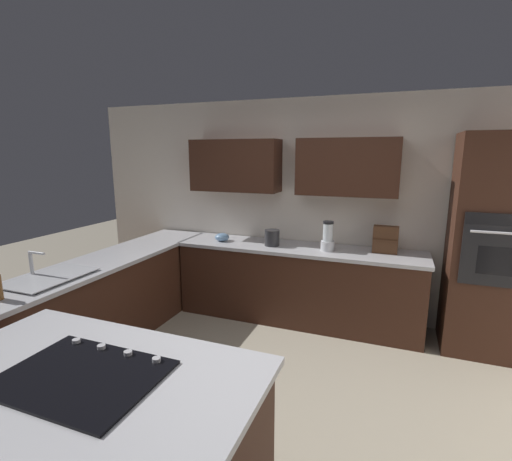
% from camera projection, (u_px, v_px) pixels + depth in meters
% --- Properties ---
extents(ground_plane, '(14.00, 14.00, 0.00)m').
position_uv_depth(ground_plane, '(251.00, 412.00, 2.87)').
color(ground_plane, '#9E937F').
extents(wall_back, '(6.00, 0.44, 2.60)m').
position_uv_depth(wall_back, '(309.00, 199.00, 4.48)').
color(wall_back, silver).
rests_on(wall_back, ground).
extents(lower_cabinets_back, '(2.80, 0.60, 0.86)m').
position_uv_depth(lower_cabinets_back, '(297.00, 285.00, 4.39)').
color(lower_cabinets_back, '#381E14').
rests_on(lower_cabinets_back, ground).
extents(countertop_back, '(2.84, 0.64, 0.04)m').
position_uv_depth(countertop_back, '(298.00, 249.00, 4.30)').
color(countertop_back, '#B2B2B7').
rests_on(countertop_back, lower_cabinets_back).
extents(lower_cabinets_side, '(0.60, 2.90, 0.86)m').
position_uv_depth(lower_cabinets_side, '(110.00, 301.00, 3.93)').
color(lower_cabinets_side, '#381E14').
rests_on(lower_cabinets_side, ground).
extents(countertop_side, '(0.64, 2.94, 0.04)m').
position_uv_depth(countertop_side, '(107.00, 260.00, 3.83)').
color(countertop_side, '#B2B2B7').
rests_on(countertop_side, lower_cabinets_side).
extents(island_base, '(1.65, 0.98, 0.86)m').
position_uv_depth(island_base, '(90.00, 460.00, 1.89)').
color(island_base, '#381E14').
rests_on(island_base, ground).
extents(island_top, '(1.73, 1.06, 0.04)m').
position_uv_depth(island_top, '(82.00, 381.00, 1.80)').
color(island_top, '#B2B2B7').
rests_on(island_top, island_base).
extents(wall_oven, '(0.80, 0.66, 2.16)m').
position_uv_depth(wall_oven, '(495.00, 247.00, 3.57)').
color(wall_oven, '#381E14').
rests_on(wall_oven, ground).
extents(sink_unit, '(0.46, 0.70, 0.23)m').
position_uv_depth(sink_unit, '(49.00, 277.00, 3.21)').
color(sink_unit, '#515456').
rests_on(sink_unit, countertop_side).
extents(cooktop, '(0.76, 0.56, 0.03)m').
position_uv_depth(cooktop, '(82.00, 375.00, 1.80)').
color(cooktop, black).
rests_on(cooktop, island_top).
extents(blender, '(0.15, 0.15, 0.33)m').
position_uv_depth(blender, '(328.00, 238.00, 4.11)').
color(blender, silver).
rests_on(blender, countertop_back).
extents(mixing_bowl, '(0.18, 0.18, 0.10)m').
position_uv_depth(mixing_bowl, '(222.00, 237.00, 4.58)').
color(mixing_bowl, '#668CB2').
rests_on(mixing_bowl, countertop_back).
extents(spice_rack, '(0.26, 0.11, 0.30)m').
position_uv_depth(spice_rack, '(385.00, 240.00, 4.01)').
color(spice_rack, '#472B19').
rests_on(spice_rack, countertop_back).
extents(kettle, '(0.17, 0.17, 0.19)m').
position_uv_depth(kettle, '(272.00, 238.00, 4.34)').
color(kettle, '#262628').
rests_on(kettle, countertop_back).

